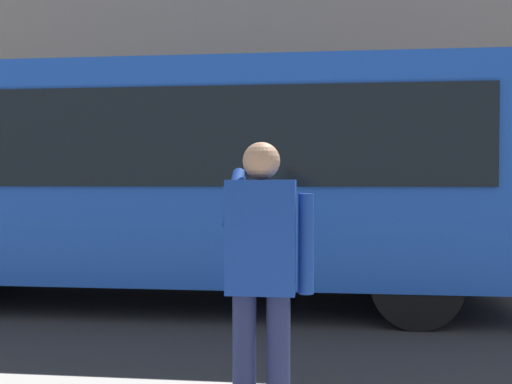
% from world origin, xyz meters
% --- Properties ---
extents(ground_plane, '(60.00, 60.00, 0.00)m').
position_xyz_m(ground_plane, '(0.00, 0.00, 0.00)').
color(ground_plane, '#2B2B2D').
extents(building_facade_far, '(28.00, 1.55, 12.00)m').
position_xyz_m(building_facade_far, '(-0.02, -6.80, 5.99)').
color(building_facade_far, gray).
rests_on(building_facade_far, ground_plane).
extents(red_bus, '(9.05, 2.54, 3.08)m').
position_xyz_m(red_bus, '(1.45, 0.18, 1.68)').
color(red_bus, '#1947AD').
rests_on(red_bus, ground_plane).
extents(pedestrian_photographer, '(0.53, 0.52, 1.70)m').
position_xyz_m(pedestrian_photographer, '(-0.18, 4.26, 1.14)').
color(pedestrian_photographer, '#1E2347').
rests_on(pedestrian_photographer, sidewalk_curb).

